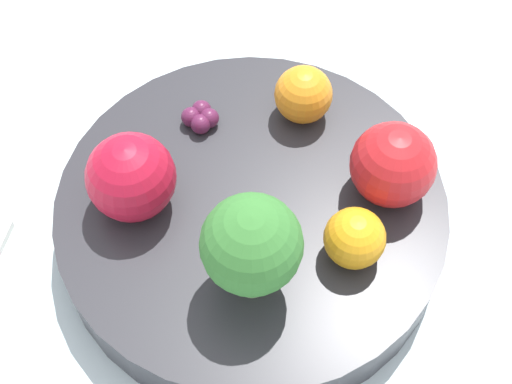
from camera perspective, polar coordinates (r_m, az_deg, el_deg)
ground_plane at (r=0.52m, az=0.00°, el=-4.21°), size 6.00×6.00×0.00m
table_surface at (r=0.51m, az=0.00°, el=-3.66°), size 1.20×1.20×0.02m
bowl at (r=0.48m, az=0.00°, el=-1.93°), size 0.26×0.26×0.04m
broccoli at (r=0.40m, az=0.71°, el=-4.34°), size 0.06×0.06×0.08m
apple_red at (r=0.46m, az=11.31°, el=2.17°), size 0.05×0.05×0.05m
apple_green at (r=0.45m, az=-9.57°, el=1.08°), size 0.06×0.06×0.06m
orange_front at (r=0.43m, az=8.32°, el=-3.68°), size 0.04×0.04×0.04m
orange_back at (r=0.49m, az=4.19°, el=7.78°), size 0.04×0.04×0.04m
grape_cluster at (r=0.50m, az=-4.08°, el=5.98°), size 0.03×0.03×0.01m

